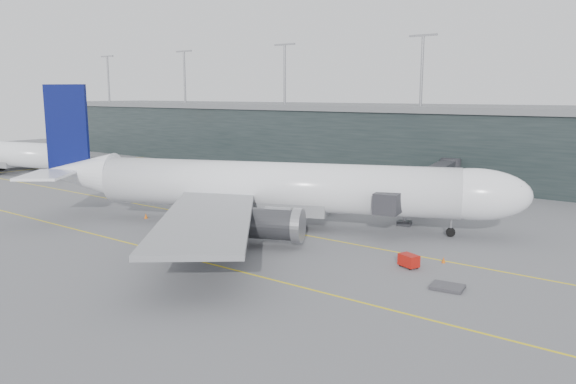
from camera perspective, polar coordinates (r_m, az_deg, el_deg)
The scene contains 17 objects.
ground at distance 82.64m, azimuth -4.24°, elevation -2.44°, with size 320.00×320.00×0.00m, color slate.
taxiline_a at distance 79.77m, azimuth -6.14°, elevation -2.92°, with size 160.00×0.25×0.02m, color yellow.
taxiline_b at distance 69.42m, azimuth -15.30°, elevation -5.17°, with size 160.00×0.25×0.02m, color yellow.
taxiline_lead_main at distance 95.54m, azimuth 6.02°, elevation -0.77°, with size 0.25×60.00×0.02m, color yellow.
taxiline_lead_adj at distance 152.71m, azimuth -20.55°, elevation 2.67°, with size 0.25×60.00×0.02m, color yellow.
terminal at distance 130.27m, azimuth 12.97°, elevation 5.26°, with size 240.00×36.00×29.00m.
main_aircraft at distance 75.12m, azimuth -1.72°, elevation 0.48°, with size 64.84×59.80×19.03m.
jet_bridge at distance 89.83m, azimuth 14.78°, elevation 1.14°, with size 10.23×43.86×5.95m.
gse_cart at distance 59.52m, azimuth 12.17°, elevation -6.80°, with size 2.36×1.95×1.38m.
baggage_dolly at distance 54.33m, azimuth 15.89°, elevation -9.26°, with size 2.90×2.32×0.29m, color #36353A.
uld_a at distance 93.73m, azimuth -3.41°, elevation -0.37°, with size 2.12×1.79×1.77m.
uld_b at distance 92.85m, azimuth -0.45°, elevation -0.48°, with size 2.13×1.86×1.68m.
uld_c at distance 90.53m, azimuth 0.09°, elevation -0.76°, with size 2.01×1.71×1.64m.
cone_nose at distance 62.10m, azimuth 15.52°, elevation -6.66°, with size 0.42×0.42×0.66m, color #D3560B.
cone_wing_stbd at distance 62.86m, azimuth -7.96°, elevation -6.15°, with size 0.46×0.46×0.74m, color orange.
cone_wing_port at distance 84.85m, azimuth 5.09°, elevation -1.86°, with size 0.48×0.48×0.77m, color #CC420B.
cone_tail at distance 83.21m, azimuth -14.24°, elevation -2.37°, with size 0.49×0.49×0.77m, color orange.
Camera 1 is at (53.71, -60.26, 17.70)m, focal length 35.00 mm.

